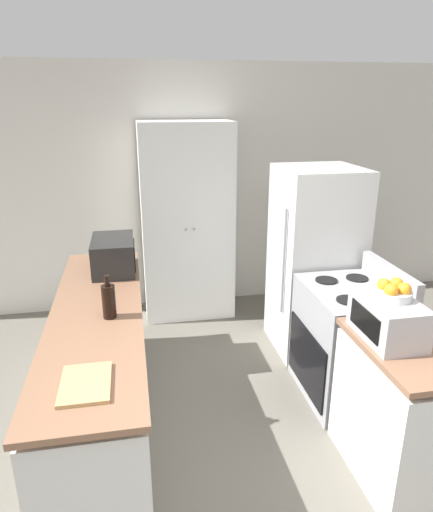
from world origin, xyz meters
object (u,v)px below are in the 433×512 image
at_px(refrigerator, 314,261).
at_px(toaster_oven, 388,319).
at_px(microwave, 114,255).
at_px(fruit_bowl, 393,291).
at_px(stove, 347,342).
at_px(pantry_cabinet, 187,222).
at_px(wine_bottle, 109,301).

relative_size(refrigerator, toaster_oven, 3.68).
relative_size(refrigerator, microwave, 3.28).
bearing_deg(fruit_bowl, toaster_oven, -148.00).
bearing_deg(microwave, refrigerator, 1.56).
bearing_deg(stove, pantry_cabinet, 120.69).
height_order(stove, fruit_bowl, fruit_bowl).
relative_size(stove, toaster_oven, 2.31).
xyz_separation_m(microwave, toaster_oven, (1.59, -1.44, -0.01)).
bearing_deg(microwave, stove, -22.90).
xyz_separation_m(pantry_cabinet, refrigerator, (1.04, -0.93, -0.17)).
height_order(microwave, toaster_oven, microwave).
bearing_deg(microwave, toaster_oven, -42.17).
distance_m(refrigerator, wine_bottle, 2.00).
xyz_separation_m(pantry_cabinet, toaster_oven, (0.87, -2.42, 0.01)).
bearing_deg(fruit_bowl, wine_bottle, 160.97).
distance_m(wine_bottle, fruit_bowl, 1.73).
relative_size(microwave, toaster_oven, 1.12).
xyz_separation_m(stove, toaster_oven, (-0.15, -0.71, 0.56)).
height_order(refrigerator, fruit_bowl, refrigerator).
height_order(pantry_cabinet, refrigerator, pantry_cabinet).
xyz_separation_m(pantry_cabinet, microwave, (-0.72, -0.98, 0.02)).
height_order(toaster_oven, fruit_bowl, fruit_bowl).
relative_size(pantry_cabinet, microwave, 3.96).
relative_size(stove, refrigerator, 0.63).
distance_m(pantry_cabinet, toaster_oven, 2.57).
xyz_separation_m(stove, fruit_bowl, (-0.13, -0.69, 0.73)).
distance_m(microwave, fruit_bowl, 2.16).
bearing_deg(toaster_oven, fruit_bowl, 32.00).
height_order(stove, wine_bottle, wine_bottle).
bearing_deg(fruit_bowl, stove, 79.47).
relative_size(stove, fruit_bowl, 5.02).
height_order(stove, refrigerator, refrigerator).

